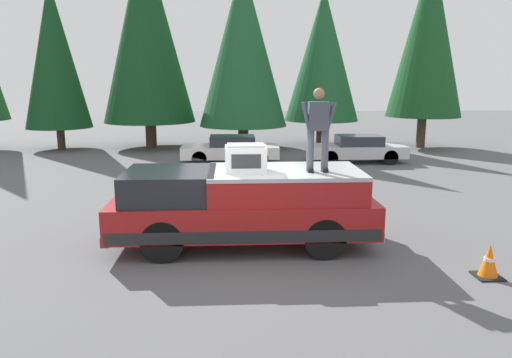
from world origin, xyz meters
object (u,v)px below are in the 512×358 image
Objects in this scene: person_on_truck_bed at (318,128)px; parked_car_silver at (357,149)px; traffic_cone at (489,262)px; pickup_truck at (243,206)px; compressor_unit at (246,158)px; parked_car_white at (231,149)px.

person_on_truck_bed is 0.41× the size of parked_car_silver.
parked_car_silver reaches higher than traffic_cone.
parked_car_silver is 12.35m from traffic_cone.
pickup_truck is 1.06m from compressor_unit.
traffic_cone is at bearing -112.53° from compressor_unit.
parked_car_white is at bearing 20.46° from traffic_cone.
compressor_unit is at bearing 86.72° from person_on_truck_bed.
compressor_unit reaches higher than pickup_truck.
parked_car_silver is (10.38, -5.17, -0.29)m from pickup_truck.
traffic_cone is at bearing -159.54° from parked_car_white.
pickup_truck is at bearing 81.31° from person_on_truck_bed.
parked_car_white reaches higher than traffic_cone.
compressor_unit reaches higher than parked_car_white.
person_on_truck_bed is 11.40m from parked_car_silver.
person_on_truck_bed is at bearing 59.10° from traffic_cone.
traffic_cone is (-12.32, 0.80, -0.29)m from parked_car_silver.
person_on_truck_bed is 0.41× the size of parked_car_white.
compressor_unit is 0.20× the size of parked_car_silver.
compressor_unit is 4.95m from traffic_cone.
compressor_unit reaches higher than parked_car_silver.
pickup_truck is 2.27m from person_on_truck_bed.
compressor_unit is at bearing -178.25° from parked_car_white.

